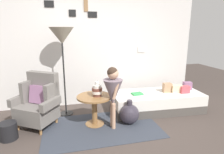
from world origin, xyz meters
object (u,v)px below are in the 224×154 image
object	(u,v)px
vase_striped	(97,90)
demijohn_near	(129,114)
daybed	(157,102)
magazine_basket	(8,131)
side_table	(94,104)
floor_lamp	(62,38)
book_on_daybed	(137,94)
armchair	(39,102)
person_child	(113,90)

from	to	relation	value
vase_striped	demijohn_near	world-z (taller)	vase_striped
demijohn_near	daybed	bearing A→B (deg)	28.95
demijohn_near	magazine_basket	world-z (taller)	demijohn_near
daybed	side_table	world-z (taller)	side_table
side_table	floor_lamp	bearing A→B (deg)	129.75
daybed	book_on_daybed	bearing A→B (deg)	179.28
floor_lamp	demijohn_near	size ratio (longest dim) A/B	3.86
floor_lamp	demijohn_near	xyz separation A→B (m)	(1.14, -0.72, -1.37)
daybed	side_table	xyz separation A→B (m)	(-1.42, -0.32, 0.21)
daybed	magazine_basket	size ratio (longest dim) A/B	6.93
armchair	demijohn_near	bearing A→B (deg)	-12.27
side_table	demijohn_near	world-z (taller)	side_table
side_table	demijohn_near	size ratio (longest dim) A/B	1.38
floor_lamp	magazine_basket	size ratio (longest dim) A/B	6.32
side_table	magazine_basket	xyz separation A→B (m)	(-1.43, -0.15, -0.27)
person_child	vase_striped	bearing A→B (deg)	143.52
book_on_daybed	magazine_basket	world-z (taller)	book_on_daybed
floor_lamp	person_child	distance (m)	1.42
armchair	side_table	size ratio (longest dim) A/B	1.54
floor_lamp	magazine_basket	distance (m)	1.86
vase_striped	demijohn_near	size ratio (longest dim) A/B	0.58
floor_lamp	demijohn_near	world-z (taller)	floor_lamp
book_on_daybed	daybed	bearing A→B (deg)	-0.72
side_table	vase_striped	distance (m)	0.27
side_table	person_child	size ratio (longest dim) A/B	0.57
vase_striped	book_on_daybed	world-z (taller)	vase_striped
daybed	book_on_daybed	size ratio (longest dim) A/B	8.82
armchair	daybed	xyz separation A→B (m)	(2.40, 0.08, -0.24)
armchair	floor_lamp	distance (m)	1.27
person_child	demijohn_near	size ratio (longest dim) A/B	2.43
armchair	floor_lamp	xyz separation A→B (m)	(0.48, 0.37, 1.12)
armchair	daybed	world-z (taller)	armchair
side_table	book_on_daybed	world-z (taller)	side_table
vase_striped	floor_lamp	distance (m)	1.22
demijohn_near	side_table	bearing A→B (deg)	170.13
side_table	magazine_basket	bearing A→B (deg)	-173.84
demijohn_near	person_child	bearing A→B (deg)	-166.41
armchair	demijohn_near	distance (m)	1.67
side_table	vase_striped	bearing A→B (deg)	-11.55
demijohn_near	magazine_basket	distance (m)	2.07
person_child	side_table	bearing A→B (deg)	147.16
daybed	floor_lamp	distance (m)	2.37
side_table	book_on_daybed	bearing A→B (deg)	18.83
demijohn_near	vase_striped	bearing A→B (deg)	170.28
side_table	daybed	bearing A→B (deg)	12.74
person_child	book_on_daybed	xyz separation A→B (m)	(0.66, 0.52, -0.29)
floor_lamp	vase_striped	bearing A→B (deg)	-47.94
vase_striped	magazine_basket	world-z (taller)	vase_striped
floor_lamp	book_on_daybed	bearing A→B (deg)	-10.89
armchair	person_child	size ratio (longest dim) A/B	0.87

